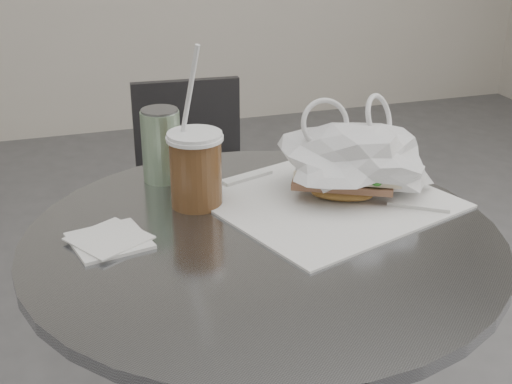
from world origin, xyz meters
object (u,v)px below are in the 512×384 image
object	(u,v)px
banh_mi	(342,182)
sunglasses	(362,181)
iced_coffee	(196,168)
cafe_table	(262,375)
drink_can	(161,145)
chair_far	(198,232)

from	to	relation	value
banh_mi	sunglasses	distance (m)	0.06
iced_coffee	cafe_table	bearing A→B (deg)	-62.91
sunglasses	drink_can	size ratio (longest dim) A/B	0.81
cafe_table	banh_mi	distance (m)	0.36
chair_far	iced_coffee	world-z (taller)	iced_coffee
banh_mi	sunglasses	xyz separation A→B (m)	(0.05, 0.03, -0.02)
banh_mi	iced_coffee	xyz separation A→B (m)	(-0.24, 0.06, 0.03)
chair_far	iced_coffee	xyz separation A→B (m)	(-0.15, -0.69, 0.48)
sunglasses	banh_mi	bearing A→B (deg)	175.97
chair_far	cafe_table	bearing A→B (deg)	88.56
banh_mi	drink_can	bearing A→B (deg)	172.32
sunglasses	drink_can	distance (m)	0.37
banh_mi	drink_can	size ratio (longest dim) A/B	1.65
chair_far	iced_coffee	bearing A→B (deg)	81.52
cafe_table	chair_far	bearing A→B (deg)	84.67
iced_coffee	drink_can	size ratio (longest dim) A/B	2.05
banh_mi	iced_coffee	distance (m)	0.25
chair_far	banh_mi	size ratio (longest dim) A/B	3.29
banh_mi	drink_can	xyz separation A→B (m)	(-0.28, 0.19, 0.03)
chair_far	banh_mi	xyz separation A→B (m)	(0.09, -0.75, 0.45)
cafe_table	banh_mi	world-z (taller)	banh_mi
chair_far	iced_coffee	distance (m)	0.85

